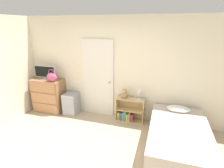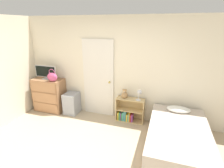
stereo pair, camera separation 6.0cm
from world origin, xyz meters
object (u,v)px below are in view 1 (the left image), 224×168
storage_bin (71,103)px  teddy_bear (125,94)px  dresser (49,95)px  bookshelf (128,112)px  handbag (52,77)px  bed (178,139)px  tv (45,72)px  desk_lamp (139,93)px

storage_bin → teddy_bear: bearing=2.7°
dresser → bookshelf: dresser is taller
handbag → bed: handbag is taller
dresser → teddy_bear: (2.14, 0.10, 0.25)m
tv → bookshelf: size_ratio=0.91×
desk_lamp → bed: (0.89, -0.78, -0.54)m
handbag → bookshelf: (1.99, 0.23, -0.81)m
tv → bookshelf: tv is taller
dresser → handbag: 0.65m
tv → storage_bin: (0.72, 0.02, -0.83)m
storage_bin → desk_lamp: (1.83, 0.03, 0.52)m
tv → desk_lamp: (2.55, 0.05, -0.31)m
bookshelf → desk_lamp: desk_lamp is taller
storage_bin → bed: bearing=-15.4°
teddy_bear → desk_lamp: desk_lamp is taller
bookshelf → teddy_bear: bearing=-177.3°
tv → bookshelf: bearing=2.5°
storage_bin → bookshelf: 1.57m
tv → dresser: bearing=-10.8°
tv → handbag: tv is taller
dresser → desk_lamp: size_ratio=3.33×
dresser → storage_bin: 0.70m
handbag → bookshelf: size_ratio=0.48×
teddy_bear → desk_lamp: size_ratio=0.86×
handbag → teddy_bear: size_ratio=1.40×
handbag → bookshelf: bearing=6.5°
handbag → storage_bin: (0.42, 0.15, -0.76)m
storage_bin → desk_lamp: desk_lamp is taller
storage_bin → bookshelf: size_ratio=0.82×
bed → handbag: bearing=169.2°
storage_bin → desk_lamp: 1.90m
dresser → storage_bin: (0.68, 0.03, -0.18)m
handbag → desk_lamp: (2.26, 0.18, -0.24)m
tv → storage_bin: tv is taller
handbag → bed: size_ratio=0.17×
bookshelf → desk_lamp: bearing=-9.6°
storage_bin → bed: size_ratio=0.30×
bed → tv: bearing=168.0°
teddy_bear → dresser: bearing=-177.3°
tv → storage_bin: bearing=1.9°
desk_lamp → storage_bin: bearing=-179.0°
desk_lamp → tv: bearing=-178.8°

